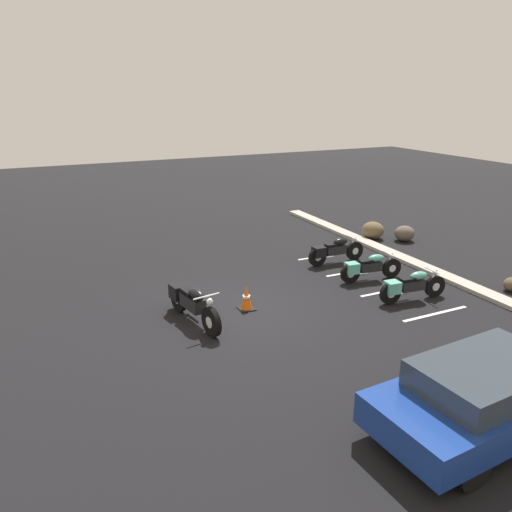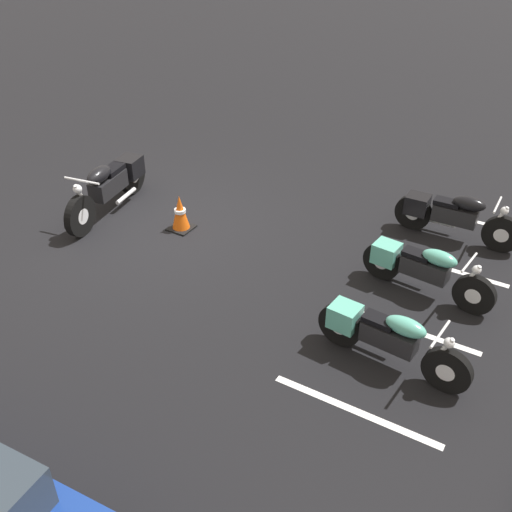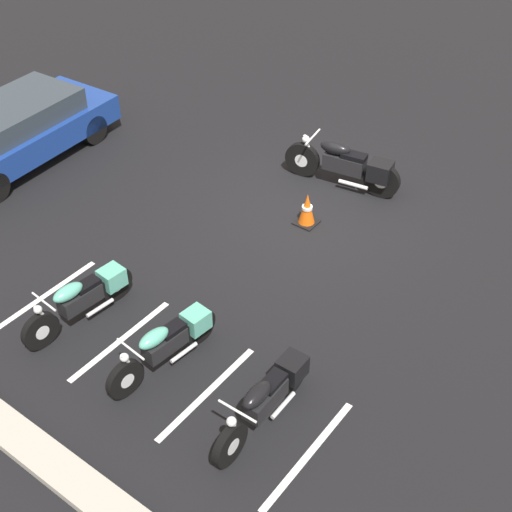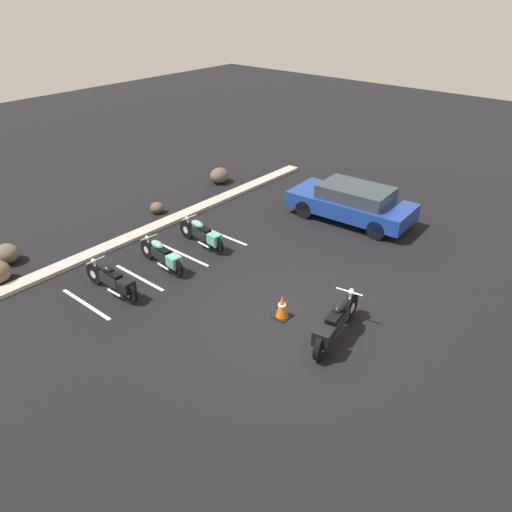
{
  "view_description": "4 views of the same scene",
  "coord_description": "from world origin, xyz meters",
  "views": [
    {
      "loc": [
        10.74,
        -4.5,
        5.45
      ],
      "look_at": [
        -1.3,
        1.18,
        1.01
      ],
      "focal_mm": 35.0,
      "sensor_mm": 36.0,
      "label": 1
    },
    {
      "loc": [
        6.94,
        6.11,
        5.39
      ],
      "look_at": [
        0.95,
        2.55,
        0.79
      ],
      "focal_mm": 42.0,
      "sensor_mm": 36.0,
      "label": 2
    },
    {
      "loc": [
        -5.88,
        9.55,
        7.94
      ],
      "look_at": [
        -0.32,
        2.16,
        0.44
      ],
      "focal_mm": 50.0,
      "sensor_mm": 36.0,
      "label": 3
    },
    {
      "loc": [
        -8.39,
        -5.76,
        7.51
      ],
      "look_at": [
        0.99,
        2.19,
        0.61
      ],
      "focal_mm": 35.0,
      "sensor_mm": 36.0,
      "label": 4
    }
  ],
  "objects": [
    {
      "name": "ground",
      "position": [
        0.0,
        0.0,
        0.0
      ],
      "size": [
        60.0,
        60.0,
        0.0
      ],
      "primitive_type": "plane",
      "color": "black"
    },
    {
      "name": "motorcycle_black_featured",
      "position": [
        -0.1,
        -1.14,
        0.51
      ],
      "size": [
        2.41,
        0.81,
        0.95
      ],
      "rotation": [
        0.0,
        0.0,
        0.17
      ],
      "color": "black",
      "rests_on": "ground"
    },
    {
      "name": "parked_bike_0",
      "position": [
        -2.26,
        4.46,
        0.44
      ],
      "size": [
        0.59,
        2.11,
        0.83
      ],
      "rotation": [
        0.0,
        0.0,
        1.59
      ],
      "color": "black",
      "rests_on": "ground"
    },
    {
      "name": "parked_bike_1",
      "position": [
        -0.49,
        4.51,
        0.42
      ],
      "size": [
        0.59,
        2.03,
        0.8
      ],
      "rotation": [
        0.0,
        0.0,
        1.47
      ],
      "color": "black",
      "rests_on": "ground"
    },
    {
      "name": "parked_bike_2",
      "position": [
        1.22,
        4.59,
        0.43
      ],
      "size": [
        0.58,
        2.06,
        0.81
      ],
      "rotation": [
        0.0,
        0.0,
        1.48
      ],
      "color": "black",
      "rests_on": "ground"
    },
    {
      "name": "car_blue",
      "position": [
        5.96,
        2.04,
        0.68
      ],
      "size": [
        2.05,
        4.4,
        1.29
      ],
      "rotation": [
        0.0,
        0.0,
        1.63
      ],
      "color": "black",
      "rests_on": "ground"
    },
    {
      "name": "concrete_curb",
      "position": [
        0.0,
        6.77,
        0.06
      ],
      "size": [
        18.0,
        0.5,
        0.12
      ],
      "primitive_type": "cube",
      "color": "#A8A399",
      "rests_on": "ground"
    },
    {
      "name": "traffic_cone",
      "position": [
        -0.16,
        0.37,
        0.3
      ],
      "size": [
        0.4,
        0.4,
        0.65
      ],
      "color": "black",
      "rests_on": "ground"
    },
    {
      "name": "stall_line_0",
      "position": [
        -3.05,
        4.63,
        0.0
      ],
      "size": [
        0.1,
        2.1,
        0.0
      ],
      "primitive_type": "cube",
      "color": "white",
      "rests_on": "ground"
    },
    {
      "name": "stall_line_1",
      "position": [
        -1.31,
        4.63,
        0.0
      ],
      "size": [
        0.1,
        2.1,
        0.0
      ],
      "primitive_type": "cube",
      "color": "white",
      "rests_on": "ground"
    },
    {
      "name": "stall_line_2",
      "position": [
        0.43,
        4.63,
        0.0
      ],
      "size": [
        0.1,
        2.1,
        0.0
      ],
      "primitive_type": "cube",
      "color": "white",
      "rests_on": "ground"
    },
    {
      "name": "stall_line_3",
      "position": [
        2.17,
        4.63,
        0.0
      ],
      "size": [
        0.1,
        2.1,
        0.0
      ],
      "primitive_type": "cube",
      "color": "white",
      "rests_on": "ground"
    }
  ]
}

